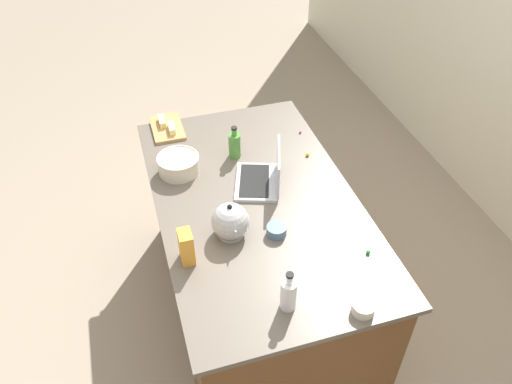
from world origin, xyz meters
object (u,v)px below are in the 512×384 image
object	(u,v)px
bottle_vinegar	(289,294)
butter_stick_left	(162,121)
laptop	(264,177)
butter_stick_right	(172,128)
cutting_board	(167,128)
ramekin_small	(276,230)
mixing_bowl_large	(178,164)
ramekin_medium	(363,308)
candy_bag	(186,247)
kettle	(230,222)
bottle_olive	(235,145)

from	to	relation	value
bottle_vinegar	butter_stick_left	bearing A→B (deg)	-168.99
laptop	butter_stick_right	bearing A→B (deg)	-147.89
cutting_board	butter_stick_right	distance (m)	0.06
laptop	ramekin_small	size ratio (longest dim) A/B	3.77
mixing_bowl_large	ramekin_medium	bearing A→B (deg)	26.33
ramekin_medium	candy_bag	world-z (taller)	candy_bag
kettle	bottle_vinegar	bearing A→B (deg)	14.16
ramekin_small	cutting_board	bearing A→B (deg)	-161.10
bottle_olive	candy_bag	size ratio (longest dim) A/B	1.14
laptop	cutting_board	world-z (taller)	laptop
butter_stick_right	cutting_board	bearing A→B (deg)	-155.44
cutting_board	ramekin_medium	world-z (taller)	ramekin_medium
laptop	candy_bag	size ratio (longest dim) A/B	2.14
bottle_vinegar	butter_stick_right	distance (m)	1.42
mixing_bowl_large	kettle	distance (m)	0.56
mixing_bowl_large	bottle_olive	xyz separation A→B (m)	(-0.05, 0.33, 0.02)
laptop	bottle_olive	size ratio (longest dim) A/B	1.87
bottle_vinegar	bottle_olive	distance (m)	1.07
bottle_vinegar	kettle	distance (m)	0.49
cutting_board	bottle_olive	bearing A→B (deg)	40.61
bottle_vinegar	cutting_board	bearing A→B (deg)	-169.56
kettle	butter_stick_right	distance (m)	0.93
bottle_vinegar	butter_stick_left	xyz separation A→B (m)	(-1.49, -0.29, -0.05)
bottle_vinegar	laptop	bearing A→B (deg)	169.77
cutting_board	butter_stick_left	bearing A→B (deg)	-149.99
butter_stick_right	ramekin_small	bearing A→B (deg)	18.61
bottle_vinegar	ramekin_small	bearing A→B (deg)	167.82
bottle_olive	butter_stick_right	size ratio (longest dim) A/B	1.77
mixing_bowl_large	butter_stick_left	bearing A→B (deg)	-177.81
laptop	cutting_board	size ratio (longest dim) A/B	1.22
bottle_vinegar	butter_stick_right	world-z (taller)	bottle_vinegar
ramekin_small	ramekin_medium	distance (m)	0.56
laptop	bottle_olive	distance (m)	0.30
butter_stick_left	candy_bag	xyz separation A→B (m)	(1.11, -0.06, 0.05)
candy_bag	ramekin_small	bearing A→B (deg)	94.82
laptop	butter_stick_right	size ratio (longest dim) A/B	3.31
butter_stick_left	bottle_olive	bearing A→B (deg)	39.74
bottle_olive	kettle	distance (m)	0.62
kettle	cutting_board	xyz separation A→B (m)	(-0.97, -0.15, -0.07)
cutting_board	candy_bag	bearing A→B (deg)	-4.39
butter_stick_right	ramekin_small	distance (m)	1.04
butter_stick_left	ramekin_medium	size ratio (longest dim) A/B	1.14
cutting_board	candy_bag	xyz separation A→B (m)	(1.07, -0.08, 0.08)
laptop	butter_stick_right	world-z (taller)	laptop
ramekin_medium	bottle_olive	bearing A→B (deg)	-169.08
butter_stick_right	butter_stick_left	bearing A→B (deg)	-152.96
butter_stick_left	butter_stick_right	xyz separation A→B (m)	(0.09, 0.05, 0.00)
butter_stick_left	ramekin_small	xyz separation A→B (m)	(1.08, 0.38, -0.01)
bottle_olive	ramekin_medium	xyz separation A→B (m)	(1.18, 0.23, -0.05)
bottle_vinegar	candy_bag	xyz separation A→B (m)	(-0.37, -0.35, 0.00)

